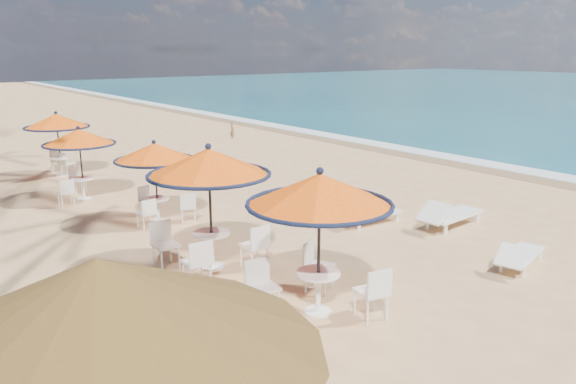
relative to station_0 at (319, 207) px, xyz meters
The scene contains 13 objects.
ground 5.02m from the station_0, ahead, with size 160.00×160.00×0.00m, color tan.
foam_strip 17.16m from the station_0, 35.18° to the left, with size 1.20×140.00×0.04m, color white.
wetsand_band 16.44m from the station_0, 37.00° to the left, with size 1.40×140.00×0.02m, color olive.
station_0 is the anchor object (origin of this frame).
station_1 2.96m from the station_0, 99.34° to the left, with size 2.57×2.57×2.68m.
station_2 6.73m from the station_0, 89.41° to the left, with size 2.13×2.13×2.22m.
station_3 10.36m from the station_0, 94.47° to the left, with size 2.18×2.20×2.27m.
station_4 14.12m from the station_0, 91.44° to the left, with size 2.28×2.28×2.38m.
lounger_near 5.07m from the station_0, 12.56° to the right, with size 1.86×0.98×0.64m.
lounger_mid 6.24m from the station_0, 15.58° to the left, with size 2.20×0.84×0.77m.
lounger_far 5.56m from the station_0, 35.55° to the left, with size 1.95×0.74×0.68m.
palapa 5.34m from the station_0, 150.29° to the right, with size 3.79×3.79×2.89m.
person 20.26m from the station_0, 62.43° to the left, with size 0.34×0.22×0.93m, color brown.
Camera 1 is at (-10.59, -6.76, 4.52)m, focal length 35.00 mm.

